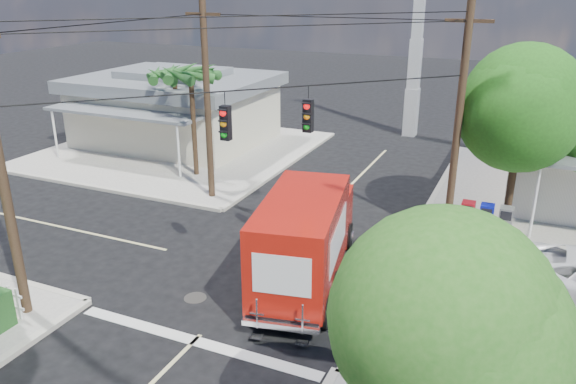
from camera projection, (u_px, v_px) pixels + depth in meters
The scene contains 12 objects.
ground at pixel (264, 271), 19.03m from camera, with size 120.00×120.00×0.00m, color black.
sidewalk_nw at pixel (179, 150), 32.46m from camera, with size 14.12×14.12×0.14m.
road_markings at pixel (243, 292), 17.77m from camera, with size 32.00×32.00×0.01m.
building_nw at pixel (176, 107), 33.48m from camera, with size 10.80×10.20×4.30m.
radio_tower at pixel (416, 45), 33.96m from camera, with size 0.80×0.80×17.00m.
tree_ne_front at pixel (522, 112), 20.39m from camera, with size 4.21×4.14×6.66m.
tree_se at pixel (457, 336), 8.75m from camera, with size 3.67×3.54×5.62m.
palm_nw_front at pixel (191, 76), 26.53m from camera, with size 3.01×3.08×5.59m.
palm_nw_back at pixel (174, 77), 28.71m from camera, with size 3.01×3.08×5.19m.
utility_poles at pixel (242, 122), 19.37m from camera, with size 12.00×10.68×9.00m.
vending_boxes at pixel (486, 218), 21.61m from camera, with size 1.90×0.50×1.10m.
delivery_truck at pixel (306, 237), 17.88m from camera, with size 3.49×7.50×3.13m.
Camera 1 is at (7.61, -15.08, 9.21)m, focal length 35.00 mm.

